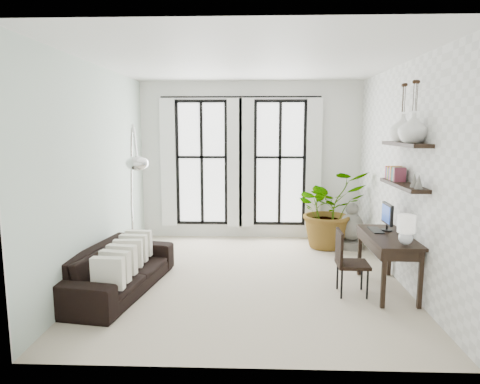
{
  "coord_description": "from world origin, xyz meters",
  "views": [
    {
      "loc": [
        0.11,
        -6.27,
        2.27
      ],
      "look_at": [
        -0.13,
        0.3,
        1.28
      ],
      "focal_mm": 32.0,
      "sensor_mm": 36.0,
      "label": 1
    }
  ],
  "objects_px": {
    "arc_lamp": "(133,161)",
    "buddha": "(351,229)",
    "desk": "(389,240)",
    "plant": "(329,209)",
    "desk_chair": "(347,258)",
    "sofa": "(119,269)"
  },
  "relations": [
    {
      "from": "arc_lamp",
      "to": "buddha",
      "type": "distance_m",
      "value": 4.27
    },
    {
      "from": "buddha",
      "to": "arc_lamp",
      "type": "bearing_deg",
      "value": -154.27
    },
    {
      "from": "desk",
      "to": "desk_chair",
      "type": "distance_m",
      "value": 0.64
    },
    {
      "from": "plant",
      "to": "buddha",
      "type": "distance_m",
      "value": 0.57
    },
    {
      "from": "plant",
      "to": "arc_lamp",
      "type": "relative_size",
      "value": 0.64
    },
    {
      "from": "arc_lamp",
      "to": "buddha",
      "type": "bearing_deg",
      "value": 25.73
    },
    {
      "from": "sofa",
      "to": "buddha",
      "type": "height_order",
      "value": "buddha"
    },
    {
      "from": "desk",
      "to": "buddha",
      "type": "bearing_deg",
      "value": 90.46
    },
    {
      "from": "desk",
      "to": "buddha",
      "type": "relative_size",
      "value": 1.54
    },
    {
      "from": "sofa",
      "to": "buddha",
      "type": "bearing_deg",
      "value": -49.27
    },
    {
      "from": "sofa",
      "to": "buddha",
      "type": "distance_m",
      "value": 4.38
    },
    {
      "from": "plant",
      "to": "desk_chair",
      "type": "bearing_deg",
      "value": -93.59
    },
    {
      "from": "desk_chair",
      "to": "desk",
      "type": "bearing_deg",
      "value": 11.2
    },
    {
      "from": "sofa",
      "to": "arc_lamp",
      "type": "distance_m",
      "value": 1.58
    },
    {
      "from": "sofa",
      "to": "desk_chair",
      "type": "bearing_deg",
      "value": -80.93
    },
    {
      "from": "plant",
      "to": "buddha",
      "type": "xyz_separation_m",
      "value": [
        0.42,
        -0.08,
        -0.37
      ]
    },
    {
      "from": "desk",
      "to": "buddha",
      "type": "distance_m",
      "value": 2.23
    },
    {
      "from": "plant",
      "to": "arc_lamp",
      "type": "height_order",
      "value": "arc_lamp"
    },
    {
      "from": "desk",
      "to": "sofa",
      "type": "bearing_deg",
      "value": -178.43
    },
    {
      "from": "buddha",
      "to": "plant",
      "type": "bearing_deg",
      "value": 169.75
    },
    {
      "from": "desk",
      "to": "plant",
      "type": "bearing_deg",
      "value": 100.94
    },
    {
      "from": "desk",
      "to": "desk_chair",
      "type": "height_order",
      "value": "desk"
    }
  ]
}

